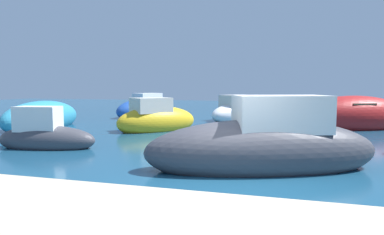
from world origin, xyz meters
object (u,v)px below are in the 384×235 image
at_px(moored_boat_1, 144,109).
at_px(moored_boat_6, 238,112).
at_px(moored_boat_4, 264,147).
at_px(moored_boat_5, 157,120).
at_px(moored_boat_0, 353,117).
at_px(moored_boat_3, 42,118).
at_px(moored_boat_2, 45,136).

bearing_deg(moored_boat_1, moored_boat_6, 108.27).
height_order(moored_boat_4, moored_boat_5, moored_boat_4).
height_order(moored_boat_0, moored_boat_3, moored_boat_0).
bearing_deg(moored_boat_3, moored_boat_2, 38.77).
xyz_separation_m(moored_boat_1, moored_boat_4, (8.69, -12.59, 0.05)).
xyz_separation_m(moored_boat_5, moored_boat_6, (2.91, 5.98, -0.03)).
bearing_deg(moored_boat_1, moored_boat_3, 2.19).
height_order(moored_boat_2, moored_boat_5, moored_boat_5).
bearing_deg(moored_boat_3, moored_boat_5, 93.63).
distance_m(moored_boat_3, moored_boat_4, 12.52).
bearing_deg(moored_boat_6, moored_boat_2, -176.12).
bearing_deg(moored_boat_4, moored_boat_6, -99.32).
relative_size(moored_boat_2, moored_boat_6, 0.70).
xyz_separation_m(moored_boat_4, moored_boat_5, (-5.29, 6.23, -0.07)).
bearing_deg(moored_boat_6, moored_boat_1, 113.59).
xyz_separation_m(moored_boat_1, moored_boat_5, (3.41, -6.36, -0.01)).
bearing_deg(moored_boat_5, moored_boat_0, -29.65).
bearing_deg(moored_boat_0, moored_boat_5, -2.41).
distance_m(moored_boat_0, moored_boat_5, 9.50).
xyz_separation_m(moored_boat_0, moored_boat_2, (-10.80, -8.53, -0.16)).
distance_m(moored_boat_2, moored_boat_4, 7.25).
distance_m(moored_boat_2, moored_boat_6, 12.18).
bearing_deg(moored_boat_2, moored_boat_5, 59.90).
bearing_deg(moored_boat_1, moored_boat_2, 29.25).
xyz_separation_m(moored_boat_1, moored_boat_6, (6.32, -0.39, -0.04)).
xyz_separation_m(moored_boat_3, moored_boat_6, (8.77, 6.48, -0.00)).
relative_size(moored_boat_4, moored_boat_6, 1.23).
bearing_deg(moored_boat_1, moored_boat_4, 56.40).
relative_size(moored_boat_0, moored_boat_3, 1.19).
bearing_deg(moored_boat_4, moored_boat_2, -28.34).
bearing_deg(moored_boat_4, moored_boat_5, -69.99).
height_order(moored_boat_0, moored_boat_2, moored_boat_0).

